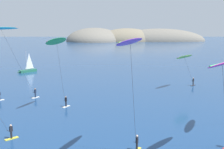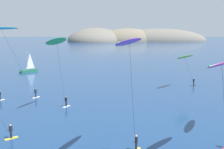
{
  "view_description": "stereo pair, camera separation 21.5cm",
  "coord_description": "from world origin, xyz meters",
  "px_view_note": "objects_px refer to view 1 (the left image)",
  "views": [
    {
      "loc": [
        2.38,
        -18.46,
        12.68
      ],
      "look_at": [
        2.38,
        21.03,
        5.73
      ],
      "focal_mm": 45.0,
      "sensor_mm": 36.0,
      "label": 1
    },
    {
      "loc": [
        2.6,
        -18.46,
        12.68
      ],
      "look_at": [
        2.38,
        21.03,
        5.73
      ],
      "focal_mm": 45.0,
      "sensor_mm": 36.0,
      "label": 2
    }
  ],
  "objects_px": {
    "kitesurfer_purple": "(131,51)",
    "kitesurfer_lime": "(185,59)",
    "kitesurfer_green": "(57,46)",
    "kitesurfer_cyan": "(4,34)",
    "kitesurfer_magenta": "(223,70)",
    "sailboat_near": "(27,70)"
  },
  "relations": [
    {
      "from": "kitesurfer_magenta",
      "to": "kitesurfer_lime",
      "type": "distance_m",
      "value": 30.39
    },
    {
      "from": "kitesurfer_purple",
      "to": "kitesurfer_green",
      "type": "relative_size",
      "value": 1.06
    },
    {
      "from": "kitesurfer_purple",
      "to": "kitesurfer_lime",
      "type": "height_order",
      "value": "kitesurfer_purple"
    },
    {
      "from": "kitesurfer_purple",
      "to": "sailboat_near",
      "type": "bearing_deg",
      "value": 116.24
    },
    {
      "from": "kitesurfer_purple",
      "to": "kitesurfer_magenta",
      "type": "bearing_deg",
      "value": 4.72
    },
    {
      "from": "kitesurfer_purple",
      "to": "kitesurfer_lime",
      "type": "relative_size",
      "value": 1.67
    },
    {
      "from": "kitesurfer_cyan",
      "to": "kitesurfer_magenta",
      "type": "distance_m",
      "value": 33.42
    },
    {
      "from": "kitesurfer_cyan",
      "to": "kitesurfer_lime",
      "type": "xyz_separation_m",
      "value": [
        31.7,
        11.06,
        -5.18
      ]
    },
    {
      "from": "kitesurfer_cyan",
      "to": "kitesurfer_purple",
      "type": "bearing_deg",
      "value": -46.29
    },
    {
      "from": "kitesurfer_lime",
      "to": "kitesurfer_green",
      "type": "xyz_separation_m",
      "value": [
        -22.57,
        -14.87,
        3.6
      ]
    },
    {
      "from": "kitesurfer_cyan",
      "to": "kitesurfer_purple",
      "type": "relative_size",
      "value": 1.07
    },
    {
      "from": "kitesurfer_cyan",
      "to": "sailboat_near",
      "type": "bearing_deg",
      "value": 101.33
    },
    {
      "from": "sailboat_near",
      "to": "kitesurfer_magenta",
      "type": "bearing_deg",
      "value": -56.09
    },
    {
      "from": "kitesurfer_magenta",
      "to": "kitesurfer_lime",
      "type": "relative_size",
      "value": 1.37
    },
    {
      "from": "kitesurfer_cyan",
      "to": "kitesurfer_purple",
      "type": "distance_m",
      "value": 27.19
    },
    {
      "from": "kitesurfer_magenta",
      "to": "kitesurfer_green",
      "type": "relative_size",
      "value": 0.87
    },
    {
      "from": "kitesurfer_lime",
      "to": "kitesurfer_green",
      "type": "bearing_deg",
      "value": -146.63
    },
    {
      "from": "kitesurfer_lime",
      "to": "kitesurfer_green",
      "type": "height_order",
      "value": "kitesurfer_green"
    },
    {
      "from": "kitesurfer_magenta",
      "to": "sailboat_near",
      "type": "bearing_deg",
      "value": 123.91
    },
    {
      "from": "kitesurfer_magenta",
      "to": "kitesurfer_cyan",
      "type": "bearing_deg",
      "value": 145.36
    },
    {
      "from": "kitesurfer_green",
      "to": "kitesurfer_magenta",
      "type": "bearing_deg",
      "value": -39.61
    },
    {
      "from": "sailboat_near",
      "to": "kitesurfer_lime",
      "type": "height_order",
      "value": "kitesurfer_lime"
    }
  ]
}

